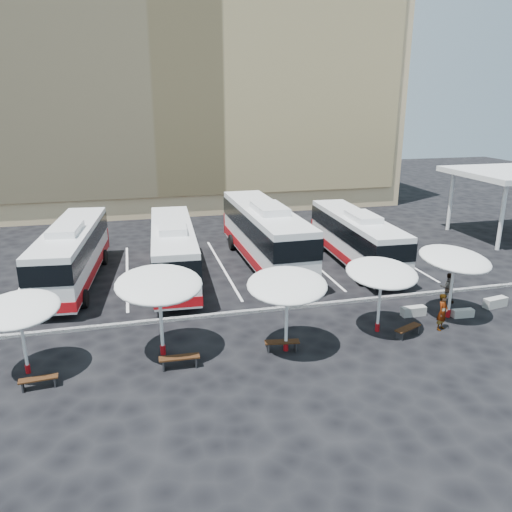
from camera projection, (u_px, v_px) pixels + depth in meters
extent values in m
plane|color=black|center=(251.00, 317.00, 24.94)|extent=(120.00, 120.00, 0.00)
cube|color=tan|center=(177.00, 77.00, 50.78)|extent=(42.00, 18.00, 25.00)
cube|color=tan|center=(188.00, 79.00, 42.51)|extent=(40.00, 0.30, 20.00)
cylinder|color=white|center=(502.00, 217.00, 35.34)|extent=(0.30, 0.30, 4.80)
cylinder|color=white|center=(451.00, 201.00, 40.89)|extent=(0.30, 0.30, 4.80)
cube|color=black|center=(249.00, 311.00, 25.38)|extent=(34.00, 0.25, 0.15)
cube|color=white|center=(23.00, 283.00, 29.55)|extent=(0.15, 12.00, 0.01)
cube|color=white|center=(127.00, 274.00, 30.94)|extent=(0.15, 12.00, 0.01)
cube|color=white|center=(222.00, 267.00, 32.33)|extent=(0.15, 12.00, 0.01)
cube|color=white|center=(310.00, 260.00, 33.73)|extent=(0.15, 12.00, 0.01)
cube|color=white|center=(390.00, 254.00, 35.12)|extent=(0.15, 12.00, 0.01)
cube|color=white|center=(72.00, 252.00, 29.01)|extent=(3.57, 11.76, 2.89)
cube|color=black|center=(71.00, 243.00, 28.84)|extent=(3.63, 11.82, 1.06)
cube|color=#9E0B10|center=(74.00, 270.00, 29.33)|extent=(3.63, 11.82, 0.53)
cube|color=#9E0B10|center=(90.00, 238.00, 34.69)|extent=(2.48, 0.44, 1.35)
cube|color=white|center=(65.00, 229.00, 27.61)|extent=(1.83, 3.03, 0.39)
cylinder|color=black|center=(66.00, 259.00, 32.45)|extent=(0.43, 0.99, 0.96)
cylinder|color=black|center=(104.00, 257.00, 32.78)|extent=(0.43, 0.99, 0.96)
cylinder|color=black|center=(35.00, 301.00, 25.63)|extent=(0.43, 0.99, 0.96)
cylinder|color=black|center=(84.00, 299.00, 25.96)|extent=(0.43, 0.99, 0.96)
cube|color=white|center=(173.00, 250.00, 29.60)|extent=(2.97, 11.52, 2.85)
cube|color=black|center=(173.00, 241.00, 29.43)|extent=(3.03, 11.58, 1.05)
cube|color=#9E0B10|center=(174.00, 266.00, 29.91)|extent=(3.03, 11.58, 0.52)
cube|color=#9E0B10|center=(171.00, 237.00, 35.15)|extent=(2.44, 0.32, 1.33)
cube|color=white|center=(172.00, 227.00, 28.22)|extent=(1.67, 2.93, 0.38)
cylinder|color=black|center=(154.00, 257.00, 32.91)|extent=(0.38, 0.97, 0.95)
cylinder|color=black|center=(190.00, 254.00, 33.34)|extent=(0.38, 0.97, 0.95)
cylinder|color=black|center=(154.00, 297.00, 26.23)|extent=(0.38, 0.97, 0.95)
cylinder|color=black|center=(199.00, 293.00, 26.67)|extent=(0.38, 0.97, 0.95)
cube|color=white|center=(265.00, 233.00, 32.34)|extent=(2.89, 13.04, 3.25)
cube|color=black|center=(265.00, 223.00, 32.14)|extent=(2.95, 13.11, 1.19)
cube|color=#9E0B10|center=(265.00, 250.00, 32.70)|extent=(2.95, 13.11, 0.60)
cube|color=#9E0B10|center=(242.00, 222.00, 38.58)|extent=(2.78, 0.25, 1.52)
cube|color=white|center=(270.00, 208.00, 30.78)|extent=(1.78, 3.28, 0.43)
cylinder|color=black|center=(232.00, 242.00, 35.97)|extent=(0.39, 1.09, 1.08)
cylinder|color=black|center=(268.00, 240.00, 36.64)|extent=(0.39, 1.09, 1.08)
cylinder|color=black|center=(262.00, 280.00, 28.48)|extent=(0.39, 1.09, 1.08)
cylinder|color=black|center=(307.00, 276.00, 29.15)|extent=(0.39, 1.09, 1.08)
cube|color=white|center=(356.00, 237.00, 32.44)|extent=(2.79, 11.27, 2.80)
cube|color=black|center=(356.00, 229.00, 32.27)|extent=(2.85, 11.33, 1.03)
cube|color=#9E0B10|center=(355.00, 252.00, 32.74)|extent=(2.85, 11.33, 0.51)
cube|color=#9E0B10|center=(326.00, 227.00, 37.87)|extent=(2.39, 0.28, 1.30)
cube|color=white|center=(363.00, 217.00, 31.09)|extent=(1.60, 2.85, 0.37)
cylinder|color=black|center=(322.00, 244.00, 35.66)|extent=(0.36, 0.94, 0.93)
cylinder|color=black|center=(352.00, 243.00, 36.11)|extent=(0.36, 0.94, 0.93)
cylinder|color=black|center=(360.00, 277.00, 29.14)|extent=(0.36, 0.94, 0.93)
cylinder|color=black|center=(397.00, 274.00, 29.59)|extent=(0.36, 0.94, 0.93)
cylinder|color=white|center=(24.00, 342.00, 19.43)|extent=(0.14, 0.14, 2.71)
cylinder|color=#9E0B10|center=(28.00, 369.00, 19.78)|extent=(0.23, 0.23, 0.36)
ellipsoid|color=silver|center=(19.00, 309.00, 19.01)|extent=(3.52, 3.55, 0.93)
cylinder|color=white|center=(161.00, 320.00, 20.81)|extent=(0.16, 0.16, 3.15)
cylinder|color=#9E0B10|center=(163.00, 350.00, 21.22)|extent=(0.25, 0.25, 0.42)
ellipsoid|color=silver|center=(159.00, 284.00, 20.33)|extent=(3.93, 3.97, 1.08)
cylinder|color=white|center=(286.00, 319.00, 21.17)|extent=(0.17, 0.17, 2.98)
cylinder|color=#9E0B10|center=(286.00, 346.00, 21.56)|extent=(0.27, 0.27, 0.40)
ellipsoid|color=silver|center=(287.00, 285.00, 20.71)|extent=(4.17, 4.20, 1.02)
cylinder|color=white|center=(379.00, 303.00, 22.98)|extent=(0.13, 0.13, 2.86)
cylinder|color=#9E0B10|center=(377.00, 327.00, 23.36)|extent=(0.21, 0.21, 0.38)
ellipsoid|color=silver|center=(382.00, 273.00, 22.54)|extent=(3.26, 3.30, 0.98)
cylinder|color=white|center=(451.00, 289.00, 24.48)|extent=(0.19, 0.19, 3.00)
cylinder|color=#9E0B10|center=(448.00, 313.00, 24.87)|extent=(0.29, 0.29, 0.40)
ellipsoid|color=silver|center=(455.00, 259.00, 24.01)|extent=(4.51, 4.53, 1.03)
cube|color=black|center=(38.00, 379.00, 18.67)|extent=(1.42, 0.49, 0.06)
cube|color=black|center=(23.00, 386.00, 18.56)|extent=(0.09, 0.36, 0.37)
cube|color=black|center=(55.00, 381.00, 18.91)|extent=(0.09, 0.36, 0.37)
cube|color=black|center=(179.00, 357.00, 20.07)|extent=(1.64, 0.48, 0.07)
cube|color=black|center=(163.00, 365.00, 20.01)|extent=(0.08, 0.42, 0.44)
cube|color=black|center=(196.00, 361.00, 20.28)|extent=(0.08, 0.42, 0.44)
cube|color=black|center=(282.00, 342.00, 21.44)|extent=(1.54, 0.63, 0.06)
cube|color=black|center=(268.00, 347.00, 21.46)|extent=(0.12, 0.38, 0.40)
cube|color=black|center=(296.00, 346.00, 21.56)|extent=(0.12, 0.38, 0.40)
cube|color=black|center=(408.00, 328.00, 22.79)|extent=(1.50, 0.94, 0.06)
cube|color=black|center=(399.00, 336.00, 22.51)|extent=(0.20, 0.36, 0.39)
cube|color=black|center=(415.00, 329.00, 23.19)|extent=(0.20, 0.36, 0.39)
cube|color=#979791|center=(413.00, 311.00, 25.02)|extent=(1.25, 0.42, 0.47)
cube|color=#979791|center=(463.00, 313.00, 24.87)|extent=(1.10, 0.43, 0.40)
cube|color=#979791|center=(495.00, 302.00, 26.07)|extent=(1.37, 0.65, 0.49)
imported|color=black|center=(443.00, 312.00, 23.32)|extent=(0.78, 0.70, 1.78)
imported|color=black|center=(448.00, 288.00, 26.49)|extent=(1.00, 0.93, 1.65)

